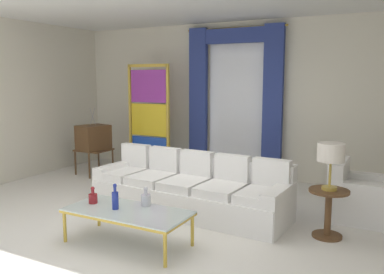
% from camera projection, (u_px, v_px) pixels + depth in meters
% --- Properties ---
extents(ground_plane, '(16.00, 16.00, 0.00)m').
position_uv_depth(ground_plane, '(158.00, 222.00, 5.41)').
color(ground_plane, white).
extents(wall_rear, '(8.00, 0.12, 3.00)m').
position_uv_depth(wall_rear, '(241.00, 100.00, 7.88)').
color(wall_rear, silver).
rests_on(wall_rear, ground).
extents(wall_left, '(0.12, 7.00, 3.00)m').
position_uv_depth(wall_left, '(7.00, 101.00, 7.41)').
color(wall_left, silver).
rests_on(wall_left, ground).
extents(ceiling_slab, '(8.00, 7.60, 0.04)m').
position_uv_depth(ceiling_slab, '(186.00, 0.00, 5.68)').
color(ceiling_slab, white).
extents(curtained_window, '(2.00, 0.17, 2.70)m').
position_uv_depth(curtained_window, '(234.00, 88.00, 7.73)').
color(curtained_window, white).
rests_on(curtained_window, ground).
extents(couch_white_long, '(2.97, 1.10, 0.86)m').
position_uv_depth(couch_white_long, '(191.00, 190.00, 5.87)').
color(couch_white_long, white).
rests_on(couch_white_long, ground).
extents(coffee_table, '(1.47, 0.68, 0.41)m').
position_uv_depth(coffee_table, '(127.00, 213.00, 4.66)').
color(coffee_table, silver).
rests_on(coffee_table, ground).
extents(bottle_blue_decanter, '(0.11, 0.11, 0.21)m').
position_uv_depth(bottle_blue_decanter, '(93.00, 198.00, 4.91)').
color(bottle_blue_decanter, maroon).
rests_on(bottle_blue_decanter, coffee_table).
extents(bottle_crystal_tall, '(0.11, 0.11, 0.24)m').
position_uv_depth(bottle_crystal_tall, '(146.00, 199.00, 4.80)').
color(bottle_crystal_tall, silver).
rests_on(bottle_crystal_tall, coffee_table).
extents(bottle_amber_squat, '(0.08, 0.08, 0.31)m').
position_uv_depth(bottle_amber_squat, '(115.00, 199.00, 4.68)').
color(bottle_amber_squat, navy).
rests_on(bottle_amber_squat, coffee_table).
extents(vintage_tv, '(0.63, 0.69, 1.35)m').
position_uv_depth(vintage_tv, '(93.00, 139.00, 8.03)').
color(vintage_tv, brown).
rests_on(vintage_tv, ground).
extents(armchair_white, '(0.83, 0.83, 0.80)m').
position_uv_depth(armchair_white, '(357.00, 198.00, 5.53)').
color(armchair_white, white).
rests_on(armchair_white, ground).
extents(stained_glass_divider, '(0.95, 0.05, 2.20)m').
position_uv_depth(stained_glass_divider, '(149.00, 122.00, 8.03)').
color(stained_glass_divider, gold).
rests_on(stained_glass_divider, ground).
extents(peacock_figurine, '(0.44, 0.60, 0.50)m').
position_uv_depth(peacock_figurine, '(154.00, 168.00, 7.68)').
color(peacock_figurine, beige).
rests_on(peacock_figurine, ground).
extents(round_side_table, '(0.48, 0.48, 0.59)m').
position_uv_depth(round_side_table, '(328.00, 209.00, 4.87)').
color(round_side_table, brown).
rests_on(round_side_table, ground).
extents(table_lamp_brass, '(0.32, 0.32, 0.57)m').
position_uv_depth(table_lamp_brass, '(331.00, 154.00, 4.77)').
color(table_lamp_brass, '#B29338').
rests_on(table_lamp_brass, round_side_table).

